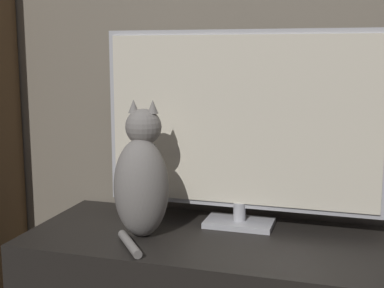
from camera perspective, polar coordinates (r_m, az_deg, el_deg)
name	(u,v)px	position (r m, az deg, el deg)	size (l,w,h in m)	color
tv	(241,125)	(1.86, 5.25, 2.08)	(0.98, 0.14, 0.69)	#B7B7BC
cat	(142,180)	(1.79, -5.37, -3.81)	(0.19, 0.30, 0.46)	gray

